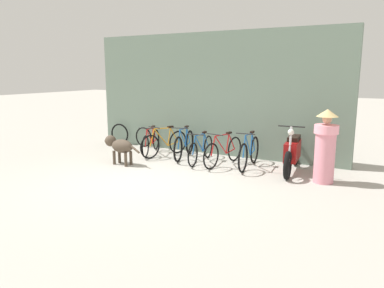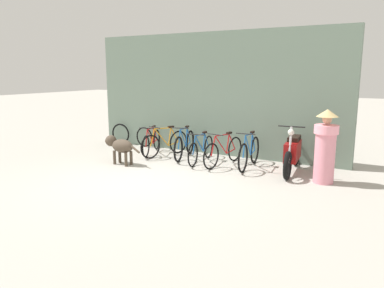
{
  "view_description": "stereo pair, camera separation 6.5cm",
  "coord_description": "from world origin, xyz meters",
  "px_view_note": "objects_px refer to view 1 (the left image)",
  "views": [
    {
      "loc": [
        4.72,
        -6.24,
        2.31
      ],
      "look_at": [
        0.52,
        1.21,
        0.65
      ],
      "focal_mm": 35.0,
      "sensor_mm": 36.0,
      "label": 1
    },
    {
      "loc": [
        4.78,
        -6.21,
        2.31
      ],
      "look_at": [
        0.52,
        1.21,
        0.65
      ],
      "focal_mm": 35.0,
      "sensor_mm": 36.0,
      "label": 2
    }
  ],
  "objects_px": {
    "spare_tire_left": "(120,134)",
    "spare_tire_right": "(144,137)",
    "bicycle_3": "(201,149)",
    "bicycle_4": "(223,151)",
    "bicycle_1": "(164,143)",
    "person_in_robes": "(325,145)",
    "bicycle_2": "(184,145)",
    "stray_dog": "(119,146)",
    "bicycle_5": "(249,153)",
    "bicycle_0": "(151,142)",
    "motorcycle": "(292,153)"
  },
  "relations": [
    {
      "from": "stray_dog",
      "to": "person_in_robes",
      "type": "bearing_deg",
      "value": -165.5
    },
    {
      "from": "bicycle_2",
      "to": "bicycle_4",
      "type": "relative_size",
      "value": 0.98
    },
    {
      "from": "bicycle_1",
      "to": "spare_tire_left",
      "type": "bearing_deg",
      "value": -91.84
    },
    {
      "from": "bicycle_4",
      "to": "person_in_robes",
      "type": "distance_m",
      "value": 2.54
    },
    {
      "from": "bicycle_4",
      "to": "person_in_robes",
      "type": "xyz_separation_m",
      "value": [
        2.47,
        -0.33,
        0.45
      ]
    },
    {
      "from": "stray_dog",
      "to": "bicycle_2",
      "type": "bearing_deg",
      "value": -122.17
    },
    {
      "from": "bicycle_5",
      "to": "spare_tire_right",
      "type": "bearing_deg",
      "value": -107.08
    },
    {
      "from": "bicycle_2",
      "to": "bicycle_4",
      "type": "xyz_separation_m",
      "value": [
        1.27,
        -0.22,
        -0.01
      ]
    },
    {
      "from": "bicycle_0",
      "to": "bicycle_3",
      "type": "height_order",
      "value": "bicycle_3"
    },
    {
      "from": "bicycle_1",
      "to": "bicycle_3",
      "type": "xyz_separation_m",
      "value": [
        1.22,
        -0.14,
        -0.02
      ]
    },
    {
      "from": "bicycle_2",
      "to": "bicycle_3",
      "type": "bearing_deg",
      "value": 57.29
    },
    {
      "from": "stray_dog",
      "to": "spare_tire_right",
      "type": "xyz_separation_m",
      "value": [
        -0.81,
        2.09,
        -0.17
      ]
    },
    {
      "from": "bicycle_1",
      "to": "bicycle_4",
      "type": "relative_size",
      "value": 0.93
    },
    {
      "from": "spare_tire_left",
      "to": "bicycle_4",
      "type": "bearing_deg",
      "value": -12.1
    },
    {
      "from": "bicycle_1",
      "to": "spare_tire_right",
      "type": "distance_m",
      "value": 1.47
    },
    {
      "from": "bicycle_4",
      "to": "stray_dog",
      "type": "xyz_separation_m",
      "value": [
        -2.32,
        -1.21,
        0.13
      ]
    },
    {
      "from": "bicycle_0",
      "to": "bicycle_5",
      "type": "distance_m",
      "value": 3.05
    },
    {
      "from": "bicycle_3",
      "to": "spare_tire_left",
      "type": "height_order",
      "value": "bicycle_3"
    },
    {
      "from": "motorcycle",
      "to": "person_in_robes",
      "type": "xyz_separation_m",
      "value": [
        0.81,
        -0.52,
        0.34
      ]
    },
    {
      "from": "bicycle_3",
      "to": "person_in_robes",
      "type": "distance_m",
      "value": 3.16
    },
    {
      "from": "bicycle_3",
      "to": "spare_tire_right",
      "type": "bearing_deg",
      "value": -116.53
    },
    {
      "from": "bicycle_2",
      "to": "spare_tire_left",
      "type": "relative_size",
      "value": 2.53
    },
    {
      "from": "stray_dog",
      "to": "spare_tire_right",
      "type": "relative_size",
      "value": 1.89
    },
    {
      "from": "spare_tire_left",
      "to": "bicycle_5",
      "type": "bearing_deg",
      "value": -9.73
    },
    {
      "from": "bicycle_0",
      "to": "bicycle_4",
      "type": "bearing_deg",
      "value": 64.87
    },
    {
      "from": "bicycle_3",
      "to": "bicycle_4",
      "type": "height_order",
      "value": "bicycle_4"
    },
    {
      "from": "spare_tire_left",
      "to": "spare_tire_right",
      "type": "bearing_deg",
      "value": 0.41
    },
    {
      "from": "person_in_robes",
      "to": "spare_tire_left",
      "type": "xyz_separation_m",
      "value": [
        -6.55,
        1.2,
        -0.47
      ]
    },
    {
      "from": "bicycle_3",
      "to": "stray_dog",
      "type": "xyz_separation_m",
      "value": [
        -1.69,
        -1.21,
        0.14
      ]
    },
    {
      "from": "bicycle_3",
      "to": "spare_tire_right",
      "type": "distance_m",
      "value": 2.65
    },
    {
      "from": "person_in_robes",
      "to": "bicycle_4",
      "type": "bearing_deg",
      "value": 4.95
    },
    {
      "from": "bicycle_4",
      "to": "motorcycle",
      "type": "distance_m",
      "value": 1.68
    },
    {
      "from": "stray_dog",
      "to": "person_in_robes",
      "type": "relative_size",
      "value": 0.75
    },
    {
      "from": "bicycle_2",
      "to": "motorcycle",
      "type": "xyz_separation_m",
      "value": [
        2.94,
        -0.03,
        0.1
      ]
    },
    {
      "from": "spare_tire_left",
      "to": "spare_tire_right",
      "type": "relative_size",
      "value": 1.07
    },
    {
      "from": "bicycle_2",
      "to": "spare_tire_left",
      "type": "distance_m",
      "value": 2.88
    },
    {
      "from": "bicycle_4",
      "to": "person_in_robes",
      "type": "height_order",
      "value": "person_in_robes"
    },
    {
      "from": "stray_dog",
      "to": "bicycle_0",
      "type": "bearing_deg",
      "value": -83.19
    },
    {
      "from": "motorcycle",
      "to": "bicycle_5",
      "type": "bearing_deg",
      "value": -89.86
    },
    {
      "from": "bicycle_1",
      "to": "spare_tire_right",
      "type": "height_order",
      "value": "bicycle_1"
    },
    {
      "from": "person_in_robes",
      "to": "spare_tire_right",
      "type": "xyz_separation_m",
      "value": [
        -5.6,
        1.21,
        -0.49
      ]
    },
    {
      "from": "bicycle_0",
      "to": "bicycle_2",
      "type": "distance_m",
      "value": 1.12
    },
    {
      "from": "person_in_robes",
      "to": "spare_tire_right",
      "type": "bearing_deg",
      "value": 0.35
    },
    {
      "from": "bicycle_4",
      "to": "bicycle_5",
      "type": "bearing_deg",
      "value": 103.22
    },
    {
      "from": "bicycle_2",
      "to": "bicycle_4",
      "type": "height_order",
      "value": "bicycle_2"
    },
    {
      "from": "bicycle_0",
      "to": "stray_dog",
      "type": "relative_size",
      "value": 1.36
    },
    {
      "from": "bicycle_1",
      "to": "person_in_robes",
      "type": "bearing_deg",
      "value": 100.31
    },
    {
      "from": "bicycle_4",
      "to": "spare_tire_left",
      "type": "relative_size",
      "value": 2.59
    },
    {
      "from": "bicycle_0",
      "to": "spare_tire_left",
      "type": "xyz_separation_m",
      "value": [
        -1.69,
        0.63,
        -0.0
      ]
    },
    {
      "from": "bicycle_3",
      "to": "bicycle_4",
      "type": "bearing_deg",
      "value": 83.51
    }
  ]
}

